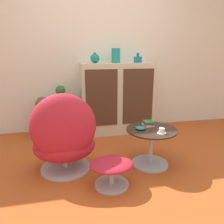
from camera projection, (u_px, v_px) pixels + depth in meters
The scene contains 14 objects.
ground_plane at pixel (122, 176), 2.36m from camera, with size 12.00×12.00×0.00m, color #B74C1E.
wall_back at pixel (98, 52), 3.57m from camera, with size 6.40×0.06×2.60m.
sideboard at pixel (117, 98), 3.57m from camera, with size 1.14×0.48×1.13m.
tv_console at pixel (58, 117), 3.49m from camera, with size 0.59×0.40×0.58m.
egg_chair at pixel (64, 137), 2.35m from camera, with size 0.70×0.64×0.92m.
ottoman at pixel (112, 167), 2.15m from camera, with size 0.44×0.37×0.28m.
coffee_table at pixel (151, 143), 2.54m from camera, with size 0.58×0.58×0.45m.
vase_leftmost at pixel (95, 58), 3.33m from camera, with size 0.14×0.14×0.15m.
vase_inner_left at pixel (116, 56), 3.39m from camera, with size 0.14×0.14×0.22m.
vase_inner_right at pixel (138, 59), 3.47m from camera, with size 0.13×0.13×0.15m.
potted_plant at pixel (60, 91), 3.40m from camera, with size 0.15×0.15×0.21m.
teacup at pixel (162, 131), 2.36m from camera, with size 0.10×0.10×0.06m.
book_stack at pixel (148, 123), 2.59m from camera, with size 0.13×0.13×0.06m.
bowl at pixel (140, 128), 2.48m from camera, with size 0.11×0.11×0.04m.
Camera 1 is at (-0.54, -2.02, 1.30)m, focal length 35.00 mm.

